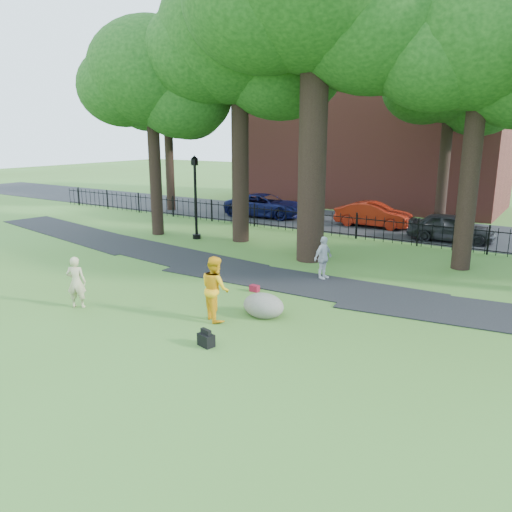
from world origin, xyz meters
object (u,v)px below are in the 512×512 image
Objects in this scene: woman at (76,282)px; man at (215,288)px; lamppost at (196,199)px; boulder at (263,304)px; red_sedan at (373,215)px.

woman is 4.36m from man.
lamppost reaches higher than woman.
lamppost reaches higher than boulder.
lamppost is 0.98× the size of red_sedan.
woman is 0.86× the size of man.
man is at bearing 169.21° from woman.
woman is 5.65m from boulder.
man is 1.49m from boulder.
red_sedan is (-1.21, 15.90, -0.23)m from man.
boulder is (5.08, 2.44, -0.43)m from woman.
man is 1.48× the size of boulder.
man reaches higher than boulder.
woman is at bearing 169.29° from red_sedan.
lamppost is at bearing -16.94° from man.
man reaches higher than red_sedan.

